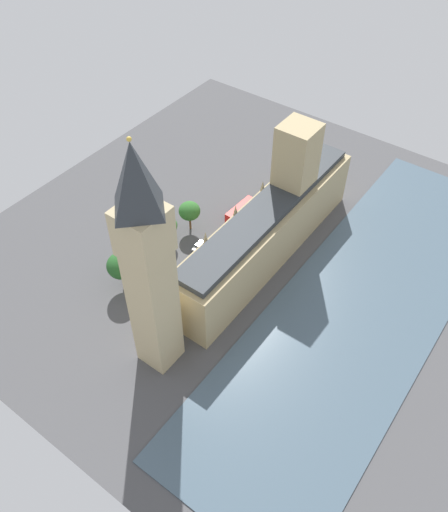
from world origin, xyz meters
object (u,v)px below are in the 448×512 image
object	(u,v)px
plane_tree_corner	(167,225)
street_lamp_midblock	(152,246)
pedestrian_trailing	(283,201)
clock_tower	(148,264)
car_dark_green_leading	(269,193)
car_white_kerbside	(199,246)
car_blue_by_river_gate	(184,266)
plane_tree_near_tower	(122,266)
parliament_building	(271,224)
double_decker_bus_under_trees	(240,212)
plane_tree_opposite_hall	(134,256)
plane_tree_far_end	(189,211)

from	to	relation	value
plane_tree_corner	street_lamp_midblock	distance (m)	7.48
pedestrian_trailing	street_lamp_midblock	size ratio (longest dim) A/B	0.22
clock_tower	car_dark_green_leading	bearing A→B (deg)	-79.59
car_white_kerbside	plane_tree_corner	distance (m)	10.03
car_white_kerbside	car_blue_by_river_gate	xyz separation A→B (m)	(-1.32, 8.06, -0.00)
plane_tree_near_tower	street_lamp_midblock	distance (m)	11.17
parliament_building	double_decker_bus_under_trees	xyz separation A→B (m)	(13.15, -5.64, -6.92)
parliament_building	double_decker_bus_under_trees	distance (m)	15.89
plane_tree_near_tower	street_lamp_midblock	world-z (taller)	plane_tree_near_tower
parliament_building	street_lamp_midblock	world-z (taller)	parliament_building
clock_tower	street_lamp_midblock	bearing A→B (deg)	-45.03
car_dark_green_leading	plane_tree_near_tower	bearing A→B (deg)	-100.60
plane_tree_corner	car_blue_by_river_gate	bearing A→B (deg)	151.44
car_blue_by_river_gate	plane_tree_opposite_hall	world-z (taller)	plane_tree_opposite_hall
double_decker_bus_under_trees	plane_tree_near_tower	xyz separation A→B (m)	(8.66, 36.69, 4.45)
car_blue_by_river_gate	car_white_kerbside	bearing A→B (deg)	-76.82
parliament_building	pedestrian_trailing	distance (m)	22.02
clock_tower	plane_tree_near_tower	distance (m)	31.54
parliament_building	pedestrian_trailing	xyz separation A→B (m)	(7.41, -18.74, -8.88)
pedestrian_trailing	plane_tree_near_tower	bearing A→B (deg)	22.51
pedestrian_trailing	car_dark_green_leading	bearing A→B (deg)	-56.14
pedestrian_trailing	plane_tree_near_tower	xyz separation A→B (m)	(14.40, 49.79, 6.42)
parliament_building	plane_tree_far_end	bearing A→B (deg)	14.10
plane_tree_corner	street_lamp_midblock	size ratio (longest dim) A/B	1.15
street_lamp_midblock	car_blue_by_river_gate	bearing A→B (deg)	-166.53
plane_tree_near_tower	car_dark_green_leading	bearing A→B (deg)	-100.58
parliament_building	plane_tree_near_tower	world-z (taller)	parliament_building
car_blue_by_river_gate	plane_tree_far_end	xyz separation A→B (m)	(8.06, -12.62, 5.44)
pedestrian_trailing	plane_tree_far_end	size ratio (longest dim) A/B	0.17
plane_tree_far_end	car_white_kerbside	bearing A→B (deg)	145.91
plane_tree_near_tower	parliament_building	bearing A→B (deg)	-125.08
car_blue_by_river_gate	double_decker_bus_under_trees	bearing A→B (deg)	-87.73
clock_tower	car_white_kerbside	world-z (taller)	clock_tower
double_decker_bus_under_trees	plane_tree_opposite_hall	bearing A→B (deg)	76.08
plane_tree_far_end	plane_tree_near_tower	size ratio (longest dim) A/B	0.87
car_blue_by_river_gate	plane_tree_corner	bearing A→B (deg)	-24.69
clock_tower	plane_tree_corner	bearing A→B (deg)	-51.87
pedestrian_trailing	plane_tree_opposite_hall	distance (m)	47.85
plane_tree_corner	plane_tree_near_tower	bearing A→B (deg)	95.42
plane_tree_corner	clock_tower	bearing A→B (deg)	128.13
parliament_building	plane_tree_opposite_hall	bearing A→B (deg)	49.45
double_decker_bus_under_trees	plane_tree_opposite_hall	distance (m)	33.50
parliament_building	pedestrian_trailing	world-z (taller)	parliament_building
plane_tree_near_tower	plane_tree_opposite_hall	distance (m)	4.91
double_decker_bus_under_trees	plane_tree_corner	xyz separation A→B (m)	(10.39, 18.45, 2.97)
plane_tree_far_end	plane_tree_near_tower	distance (m)	25.57
clock_tower	car_dark_green_leading	distance (m)	67.34
car_dark_green_leading	street_lamp_midblock	xyz separation A→B (m)	(9.84, 39.30, 3.89)
plane_tree_far_end	street_lamp_midblock	distance (m)	14.73
double_decker_bus_under_trees	plane_tree_corner	bearing A→B (deg)	63.06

